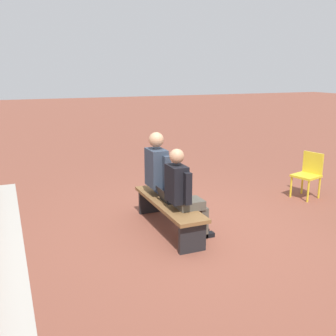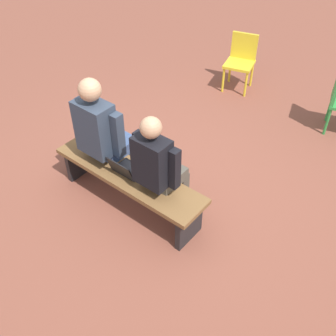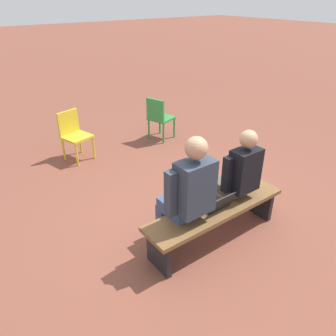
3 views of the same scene
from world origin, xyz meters
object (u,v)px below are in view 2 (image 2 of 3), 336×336
bench (129,179)px  person_adult (105,133)px  laptop (126,169)px  plastic_chair_far_left (241,58)px  person_student (159,166)px

bench → person_adult: size_ratio=1.27×
bench → laptop: (0.01, 0.01, 0.15)m
bench → plastic_chair_far_left: 3.05m
person_student → person_adult: 0.75m
person_student → person_adult: bearing=-0.5°
person_student → person_adult: (0.75, -0.01, 0.05)m
laptop → person_student: bearing=-168.6°
plastic_chair_far_left → bench: bearing=98.5°
person_adult → laptop: person_adult is taller
bench → laptop: bearing=52.1°
person_student → laptop: person_student is taller
person_adult → plastic_chair_far_left: person_adult is taller
person_adult → laptop: 0.45m
person_student → laptop: 0.44m
bench → person_student: 0.51m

